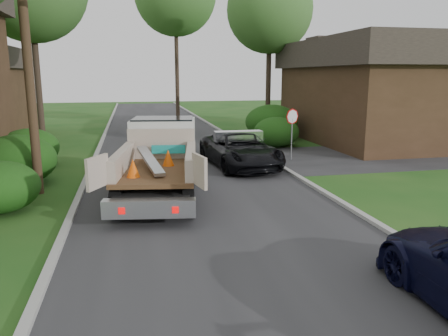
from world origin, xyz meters
TOP-DOWN VIEW (x-y plane):
  - ground at (0.00, 0.00)m, footprint 120.00×120.00m
  - road at (0.00, 10.00)m, footprint 8.00×90.00m
  - side_street at (12.00, 9.00)m, footprint 16.00×7.00m
  - curb_left at (-4.10, 10.00)m, footprint 0.20×90.00m
  - curb_right at (4.10, 10.00)m, footprint 0.20×90.00m
  - stop_sign at (5.20, 9.00)m, footprint 0.71×0.32m
  - utility_pole at (-5.48, 4.98)m, footprint 2.42×1.25m
  - house_right at (13.00, 14.00)m, footprint 9.72×12.96m
  - hedge_left_b at (-6.50, 6.50)m, footprint 2.86×2.86m
  - hedge_left_c at (-6.80, 10.00)m, footprint 2.60×2.60m
  - hedge_right_a at (5.80, 13.00)m, footprint 2.60×2.60m
  - hedge_right_b at (6.50, 16.00)m, footprint 3.38×3.38m
  - tree_right_far at (7.50, 20.00)m, footprint 6.00×6.00m
  - flatbed_truck at (-1.32, 4.53)m, footprint 3.64×6.82m
  - black_pickup at (2.40, 7.97)m, footprint 3.05×5.71m

SIDE VIEW (x-z plane):
  - ground at x=0.00m, z-range 0.00..0.00m
  - road at x=0.00m, z-range -0.01..0.01m
  - side_street at x=12.00m, z-range 0.00..0.02m
  - curb_left at x=-4.10m, z-range 0.00..0.12m
  - curb_right at x=4.10m, z-range 0.00..0.12m
  - black_pickup at x=2.40m, z-range 0.00..1.53m
  - hedge_left_c at x=-6.80m, z-range 0.00..1.70m
  - hedge_right_a at x=5.80m, z-range 0.00..1.70m
  - hedge_left_b at x=-6.50m, z-range 0.00..1.87m
  - hedge_right_b at x=6.50m, z-range 0.00..2.21m
  - flatbed_truck at x=-1.32m, z-range 0.11..2.57m
  - stop_sign at x=5.20m, z-range 0.54..3.02m
  - house_right at x=13.00m, z-range 0.06..6.26m
  - utility_pole at x=-5.48m, z-range 0.17..10.17m
  - tree_right_far at x=7.50m, z-range 2.73..14.23m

